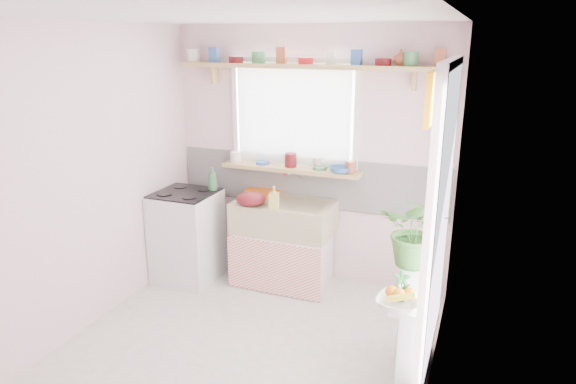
% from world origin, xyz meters
% --- Properties ---
extents(room, '(3.20, 3.20, 3.20)m').
position_xyz_m(room, '(0.66, 0.86, 1.37)').
color(room, white).
rests_on(room, ground).
extents(sink_unit, '(0.95, 0.65, 1.11)m').
position_xyz_m(sink_unit, '(-0.15, 1.29, 0.43)').
color(sink_unit, white).
rests_on(sink_unit, ground).
extents(cooker, '(0.58, 0.58, 0.93)m').
position_xyz_m(cooker, '(-1.10, 1.05, 0.46)').
color(cooker, white).
rests_on(cooker, ground).
extents(radiator_ledge, '(0.22, 0.95, 0.78)m').
position_xyz_m(radiator_ledge, '(1.30, 0.20, 0.40)').
color(radiator_ledge, white).
rests_on(radiator_ledge, ground).
extents(windowsill, '(1.40, 0.22, 0.04)m').
position_xyz_m(windowsill, '(-0.15, 1.48, 1.14)').
color(windowsill, tan).
rests_on(windowsill, room).
extents(pine_shelf, '(2.52, 0.24, 0.04)m').
position_xyz_m(pine_shelf, '(0.00, 1.47, 2.12)').
color(pine_shelf, tan).
rests_on(pine_shelf, room).
extents(shelf_crockery, '(2.47, 0.11, 0.12)m').
position_xyz_m(shelf_crockery, '(-0.00, 1.47, 2.20)').
color(shelf_crockery, silver).
rests_on(shelf_crockery, pine_shelf).
extents(sill_crockery, '(1.35, 0.11, 0.12)m').
position_xyz_m(sill_crockery, '(-0.15, 1.48, 1.22)').
color(sill_crockery, silver).
rests_on(sill_crockery, windowsill).
extents(dish_tray, '(0.41, 0.34, 0.04)m').
position_xyz_m(dish_tray, '(-0.45, 1.45, 0.87)').
color(dish_tray, orange).
rests_on(dish_tray, sink_unit).
extents(colander, '(0.33, 0.33, 0.13)m').
position_xyz_m(colander, '(-0.40, 1.10, 0.91)').
color(colander, maroon).
rests_on(colander, sink_unit).
extents(jade_plant, '(0.54, 0.48, 0.54)m').
position_xyz_m(jade_plant, '(1.21, 0.46, 1.04)').
color(jade_plant, '#3A6D2B').
rests_on(jade_plant, radiator_ledge).
extents(fruit_bowl, '(0.30, 0.30, 0.07)m').
position_xyz_m(fruit_bowl, '(1.21, -0.20, 0.81)').
color(fruit_bowl, white).
rests_on(fruit_bowl, radiator_ledge).
extents(herb_pot, '(0.13, 0.11, 0.21)m').
position_xyz_m(herb_pot, '(1.21, -0.12, 0.88)').
color(herb_pot, '#2B6C2E').
rests_on(herb_pot, radiator_ledge).
extents(soap_bottle_sink, '(0.12, 0.12, 0.21)m').
position_xyz_m(soap_bottle_sink, '(-0.17, 1.10, 0.96)').
color(soap_bottle_sink, '#CFBF5C').
rests_on(soap_bottle_sink, sink_unit).
extents(sill_cup, '(0.16, 0.16, 0.10)m').
position_xyz_m(sill_cup, '(0.13, 1.54, 1.21)').
color(sill_cup, beige).
rests_on(sill_cup, windowsill).
extents(sill_bowl, '(0.20, 0.20, 0.06)m').
position_xyz_m(sill_bowl, '(0.37, 1.42, 1.19)').
color(sill_bowl, '#3362A6').
rests_on(sill_bowl, windowsill).
extents(shelf_vase, '(0.17, 0.17, 0.14)m').
position_xyz_m(shelf_vase, '(0.85, 1.53, 2.21)').
color(shelf_vase, '#9C4C30').
rests_on(shelf_vase, pine_shelf).
extents(cooker_bottle, '(0.10, 0.11, 0.24)m').
position_xyz_m(cooker_bottle, '(-0.88, 1.22, 1.04)').
color(cooker_bottle, '#387044').
rests_on(cooker_bottle, cooker).
extents(fruit, '(0.20, 0.14, 0.10)m').
position_xyz_m(fruit, '(1.22, -0.19, 0.87)').
color(fruit, orange).
rests_on(fruit, fruit_bowl).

